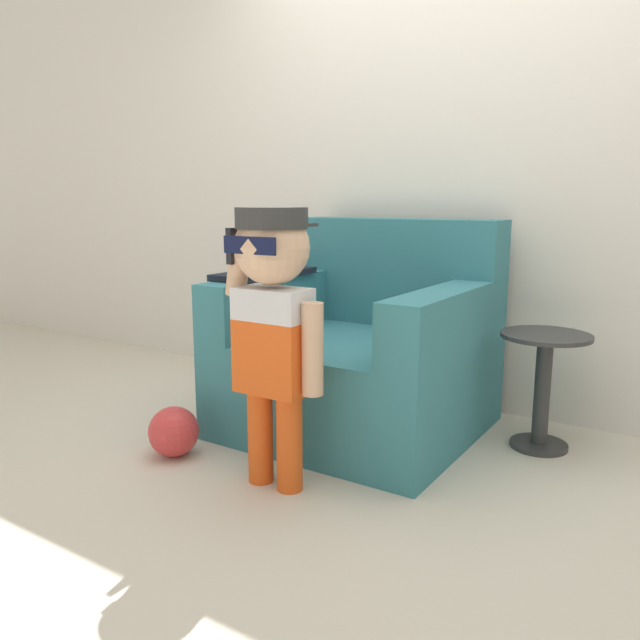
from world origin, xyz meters
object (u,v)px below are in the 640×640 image
at_px(armchair, 362,354).
at_px(person_child, 273,305).
at_px(toy_ball, 174,432).
at_px(side_table, 543,380).

height_order(armchair, person_child, person_child).
bearing_deg(toy_ball, person_child, 1.05).
bearing_deg(armchair, toy_ball, -122.54).
xyz_separation_m(armchair, person_child, (0.05, -0.74, 0.34)).
distance_m(armchair, person_child, 0.82).
bearing_deg(side_table, armchair, -167.28).
bearing_deg(side_table, person_child, -128.77).
xyz_separation_m(armchair, toy_ball, (-0.48, -0.75, -0.24)).
relative_size(person_child, side_table, 2.04).
height_order(armchair, side_table, armchair).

